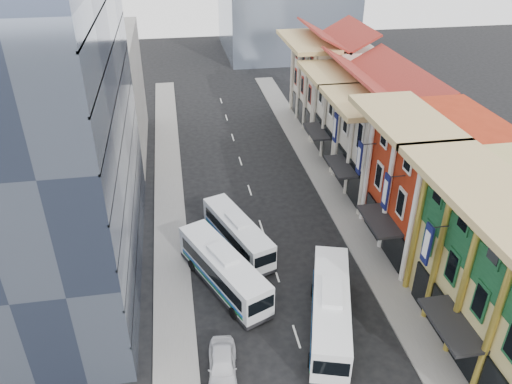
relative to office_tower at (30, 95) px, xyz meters
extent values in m
cube|color=slate|center=(25.50, 3.00, -14.93)|extent=(3.00, 90.00, 0.15)
cube|color=slate|center=(8.50, 3.00, -14.93)|extent=(3.00, 90.00, 0.15)
cube|color=#A52C12|center=(31.00, -2.00, -9.00)|extent=(8.00, 10.00, 12.00)
cube|color=beige|center=(31.00, 7.50, -10.00)|extent=(8.00, 9.00, 10.00)
cube|color=beige|center=(31.00, 16.50, -10.00)|extent=(8.00, 9.00, 10.00)
cube|color=beige|center=(31.00, 27.00, -9.50)|extent=(8.00, 12.00, 11.00)
cube|color=#434F6A|center=(0.00, 0.00, 0.00)|extent=(12.00, 26.00, 30.00)
cube|color=gray|center=(1.00, 23.00, -8.00)|extent=(10.00, 18.00, 14.00)
imported|color=silver|center=(11.50, -13.31, -14.22)|extent=(2.30, 4.75, 1.56)
camera|label=1|loc=(9.90, -35.47, 11.61)|focal=35.00mm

